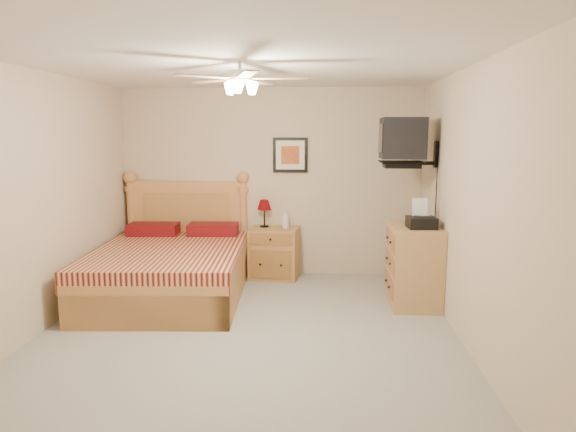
{
  "coord_description": "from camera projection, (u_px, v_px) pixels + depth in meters",
  "views": [
    {
      "loc": [
        0.7,
        -4.6,
        1.9
      ],
      "look_at": [
        0.33,
        0.9,
        1.01
      ],
      "focal_mm": 32.0,
      "sensor_mm": 36.0,
      "label": 1
    }
  ],
  "objects": [
    {
      "name": "ceiling_fan",
      "position": [
        240.0,
        78.0,
        4.3
      ],
      "size": [
        1.14,
        1.14,
        0.28
      ],
      "primitive_type": null,
      "color": "white",
      "rests_on": "ceiling"
    },
    {
      "name": "wall_right",
      "position": [
        469.0,
        208.0,
        4.55
      ],
      "size": [
        0.04,
        4.5,
        2.5
      ],
      "primitive_type": "cube",
      "color": "#C9B394",
      "rests_on": "ground"
    },
    {
      "name": "lotion_bottle",
      "position": [
        286.0,
        219.0,
        6.7
      ],
      "size": [
        0.12,
        0.12,
        0.25
      ],
      "primitive_type": "imported",
      "rotation": [
        0.0,
        0.0,
        0.4
      ],
      "color": "silver",
      "rests_on": "nightstand"
    },
    {
      "name": "wall_tv",
      "position": [
        416.0,
        142.0,
        5.79
      ],
      "size": [
        0.56,
        0.46,
        0.58
      ],
      "primitive_type": null,
      "color": "black",
      "rests_on": "wall_right"
    },
    {
      "name": "nightstand",
      "position": [
        274.0,
        253.0,
        6.79
      ],
      "size": [
        0.67,
        0.53,
        0.67
      ],
      "primitive_type": "cube",
      "rotation": [
        0.0,
        0.0,
        -0.1
      ],
      "color": "#9F723B",
      "rests_on": "ground"
    },
    {
      "name": "magazine_lower",
      "position": [
        411.0,
        221.0,
        5.95
      ],
      "size": [
        0.24,
        0.28,
        0.02
      ],
      "primitive_type": "imported",
      "rotation": [
        0.0,
        0.0,
        -0.36
      ],
      "color": "beige",
      "rests_on": "dresser"
    },
    {
      "name": "dresser",
      "position": [
        414.0,
        265.0,
        5.72
      ],
      "size": [
        0.53,
        0.76,
        0.89
      ],
      "primitive_type": "cube",
      "rotation": [
        0.0,
        0.0,
        0.01
      ],
      "color": "#AE874D",
      "rests_on": "ground"
    },
    {
      "name": "fax_machine",
      "position": [
        422.0,
        214.0,
        5.52
      ],
      "size": [
        0.31,
        0.33,
        0.31
      ],
      "primitive_type": null,
      "rotation": [
        0.0,
        0.0,
        0.05
      ],
      "color": "black",
      "rests_on": "dresser"
    },
    {
      "name": "wall_left",
      "position": [
        34.0,
        204.0,
        4.81
      ],
      "size": [
        0.04,
        4.5,
        2.5
      ],
      "primitive_type": "cube",
      "color": "#C9B394",
      "rests_on": "ground"
    },
    {
      "name": "table_lamp",
      "position": [
        264.0,
        213.0,
        6.8
      ],
      "size": [
        0.23,
        0.23,
        0.37
      ],
      "primitive_type": null,
      "rotation": [
        0.0,
        0.0,
        -0.18
      ],
      "color": "#62040A",
      "rests_on": "nightstand"
    },
    {
      "name": "wall_back",
      "position": [
        270.0,
        183.0,
        6.89
      ],
      "size": [
        4.0,
        0.04,
        2.5
      ],
      "primitive_type": "cube",
      "color": "#C9B394",
      "rests_on": "ground"
    },
    {
      "name": "magazine_upper",
      "position": [
        414.0,
        219.0,
        5.95
      ],
      "size": [
        0.23,
        0.27,
        0.02
      ],
      "primitive_type": "imported",
      "rotation": [
        0.0,
        0.0,
        0.27
      ],
      "color": "tan",
      "rests_on": "magazine_lower"
    },
    {
      "name": "wall_front",
      "position": [
        175.0,
        271.0,
        2.46
      ],
      "size": [
        4.0,
        0.04,
        2.5
      ],
      "primitive_type": "cube",
      "color": "#C9B394",
      "rests_on": "ground"
    },
    {
      "name": "bed",
      "position": [
        169.0,
        238.0,
        5.94
      ],
      "size": [
        1.78,
        2.26,
        1.4
      ],
      "primitive_type": null,
      "rotation": [
        0.0,
        0.0,
        0.06
      ],
      "color": "#C48143",
      "rests_on": "ground"
    },
    {
      "name": "floor",
      "position": [
        247.0,
        336.0,
        4.88
      ],
      "size": [
        4.5,
        4.5,
        0.0
      ],
      "primitive_type": "plane",
      "color": "gray",
      "rests_on": "ground"
    },
    {
      "name": "ceiling",
      "position": [
        243.0,
        64.0,
        4.48
      ],
      "size": [
        4.0,
        4.5,
        0.04
      ],
      "primitive_type": "cube",
      "color": "white",
      "rests_on": "ground"
    },
    {
      "name": "framed_picture",
      "position": [
        290.0,
        155.0,
        6.8
      ],
      "size": [
        0.46,
        0.04,
        0.46
      ],
      "primitive_type": "cube",
      "color": "black",
      "rests_on": "wall_back"
    }
  ]
}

